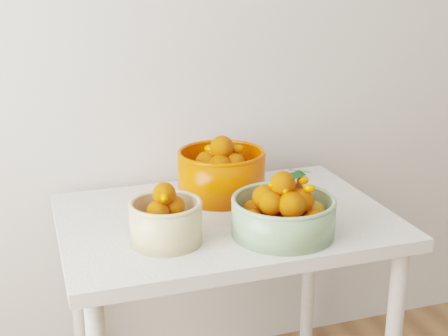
{
  "coord_description": "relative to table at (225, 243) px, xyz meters",
  "views": [
    {
      "loc": [
        -0.89,
        -0.08,
        1.49
      ],
      "look_at": [
        -0.35,
        1.55,
        0.92
      ],
      "focal_mm": 50.0,
      "sensor_mm": 36.0,
      "label": 1
    }
  ],
  "objects": [
    {
      "name": "bowl_cream",
      "position": [
        -0.22,
        -0.13,
        0.16
      ],
      "size": [
        0.2,
        0.2,
        0.17
      ],
      "rotation": [
        0.0,
        0.0,
        0.01
      ],
      "color": "tan",
      "rests_on": "table"
    },
    {
      "name": "bowl_orange",
      "position": [
        0.04,
        0.16,
        0.18
      ],
      "size": [
        0.34,
        0.34,
        0.21
      ],
      "rotation": [
        0.0,
        0.0,
        -0.18
      ],
      "color": "#E13B00",
      "rests_on": "table"
    },
    {
      "name": "bowl_green",
      "position": [
        0.11,
        -0.18,
        0.16
      ],
      "size": [
        0.35,
        0.35,
        0.19
      ],
      "rotation": [
        0.0,
        0.0,
        0.21
      ],
      "color": "#79A171",
      "rests_on": "table"
    },
    {
      "name": "table",
      "position": [
        0.0,
        0.0,
        0.0
      ],
      "size": [
        1.0,
        0.7,
        0.75
      ],
      "color": "silver",
      "rests_on": "ground"
    }
  ]
}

